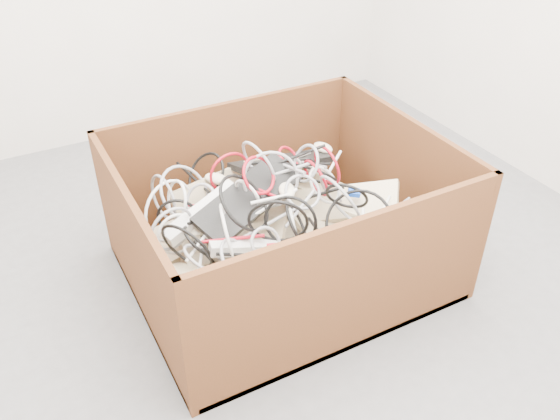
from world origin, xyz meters
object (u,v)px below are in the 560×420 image
power_strip_left (202,212)px  power_strip_right (247,248)px  vga_plug (354,192)px  cardboard_box (279,245)px

power_strip_left → power_strip_right: (0.07, -0.24, -0.03)m
power_strip_left → power_strip_right: power_strip_left is taller
power_strip_left → vga_plug: size_ratio=7.32×
power_strip_right → cardboard_box: bearing=52.9°
vga_plug → cardboard_box: bearing=-170.9°
cardboard_box → power_strip_right: size_ratio=4.57×
cardboard_box → power_strip_left: size_ratio=3.60×
power_strip_right → vga_plug: 0.52m
cardboard_box → vga_plug: size_ratio=26.36×
power_strip_left → vga_plug: power_strip_left is taller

